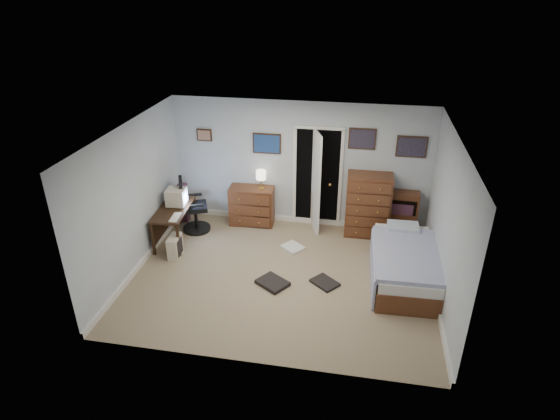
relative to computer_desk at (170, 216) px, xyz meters
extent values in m
cube|color=gray|center=(2.28, -0.83, -0.53)|extent=(5.00, 4.00, 0.02)
cube|color=#311C10|center=(0.08, 0.01, 0.14)|extent=(0.62, 1.21, 0.04)
cube|color=#311C10|center=(-0.12, -0.56, -0.20)|extent=(0.05, 0.05, 0.64)
cube|color=#311C10|center=(0.35, -0.53, -0.20)|extent=(0.05, 0.05, 0.64)
cube|color=#311C10|center=(-0.19, 0.54, -0.20)|extent=(0.05, 0.05, 0.64)
cube|color=#311C10|center=(0.28, 0.57, -0.20)|extent=(0.05, 0.05, 0.64)
cube|color=#311C10|center=(-0.17, -0.01, -0.16)|extent=(0.10, 1.08, 0.45)
cube|color=beige|center=(0.10, 0.16, 0.33)|extent=(0.36, 0.35, 0.31)
cube|color=#8CB2F2|center=(0.28, 0.17, 0.33)|extent=(0.03, 0.25, 0.20)
cube|color=beige|center=(0.10, 0.16, 0.17)|extent=(0.24, 0.24, 0.02)
cube|color=beige|center=(0.26, -0.34, 0.17)|extent=(0.16, 0.37, 0.02)
cube|color=beige|center=(0.28, -0.54, -0.32)|extent=(0.21, 0.39, 0.41)
cube|color=black|center=(0.38, -0.54, -0.32)|extent=(0.02, 0.27, 0.32)
cylinder|color=black|center=(0.33, 0.46, -0.49)|extent=(0.71, 0.71, 0.06)
cylinder|color=black|center=(0.33, 0.46, -0.26)|extent=(0.08, 0.08, 0.42)
cube|color=black|center=(0.33, 0.46, -0.01)|extent=(0.60, 0.60, 0.08)
cube|color=black|center=(0.12, 0.38, 0.31)|extent=(0.22, 0.41, 0.57)
cube|color=black|center=(0.42, 0.23, 0.13)|extent=(0.31, 0.17, 0.04)
cube|color=black|center=(0.23, 0.69, 0.13)|extent=(0.31, 0.17, 0.04)
cube|color=maroon|center=(-0.04, 0.80, -0.11)|extent=(0.17, 0.17, 0.82)
cube|color=brown|center=(1.35, 0.95, -0.13)|extent=(0.90, 0.49, 0.78)
cylinder|color=gold|center=(1.55, 0.95, 0.27)|extent=(0.12, 0.12, 0.02)
cylinder|color=gold|center=(1.55, 0.95, 0.39)|extent=(0.02, 0.02, 0.23)
cylinder|color=beige|center=(1.55, 0.95, 0.55)|extent=(0.21, 0.21, 0.18)
cube|color=black|center=(2.63, 1.47, 0.48)|extent=(0.90, 0.60, 2.00)
cube|color=white|center=(2.18, 1.14, 0.48)|extent=(0.06, 0.05, 2.00)
cube|color=white|center=(3.08, 1.14, 0.48)|extent=(0.06, 0.05, 2.00)
cube|color=white|center=(2.63, 1.14, 1.50)|extent=(0.96, 0.05, 0.06)
cube|color=white|center=(2.59, 1.04, 0.48)|extent=(0.31, 0.77, 2.00)
sphere|color=gold|center=(2.90, 0.88, 0.48)|extent=(0.06, 0.06, 0.06)
cube|color=brown|center=(3.64, 0.92, 0.10)|extent=(0.85, 0.51, 1.23)
cube|color=brown|center=(4.09, 1.05, -0.07)|extent=(1.00, 0.29, 0.89)
cube|color=black|center=(4.09, 0.97, 0.09)|extent=(0.92, 0.13, 0.30)
cube|color=maroon|center=(4.09, 0.97, 0.05)|extent=(0.80, 0.15, 0.22)
cube|color=brown|center=(4.28, -0.54, -0.35)|extent=(1.02, 1.97, 0.34)
cube|color=white|center=(4.28, -0.54, -0.09)|extent=(0.98, 1.93, 0.18)
cube|color=#606BB3|center=(4.28, -0.64, 0.01)|extent=(1.08, 1.68, 0.10)
cube|color=#606BB3|center=(3.77, -0.65, -0.25)|extent=(0.08, 1.66, 0.53)
cube|color=#738FB9|center=(4.26, 0.19, 0.05)|extent=(0.55, 0.38, 0.13)
cube|color=#331E11|center=(0.38, 1.15, 1.23)|extent=(0.30, 0.03, 0.24)
cube|color=#985353|center=(0.38, 1.14, 1.23)|extent=(0.25, 0.01, 0.19)
cube|color=#331E11|center=(1.63, 1.15, 1.13)|extent=(0.55, 0.03, 0.40)
cube|color=navy|center=(1.63, 1.14, 1.13)|extent=(0.50, 0.01, 0.35)
cube|color=#331E11|center=(3.43, 1.15, 1.33)|extent=(0.50, 0.03, 0.40)
cube|color=black|center=(3.43, 1.14, 1.33)|extent=(0.45, 0.01, 0.35)
cube|color=#331E11|center=(4.33, 1.15, 1.23)|extent=(0.55, 0.03, 0.40)
cube|color=black|center=(4.33, 1.14, 1.23)|extent=(0.50, 0.01, 0.35)
cube|color=black|center=(3.01, -0.91, -0.50)|extent=(0.53, 0.52, 0.04)
cube|color=black|center=(2.17, -1.08, -0.49)|extent=(0.61, 0.58, 0.06)
cube|color=silver|center=(2.32, 0.08, -0.49)|extent=(0.49, 0.48, 0.05)
camera|label=1|loc=(3.41, -7.27, 4.04)|focal=30.00mm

